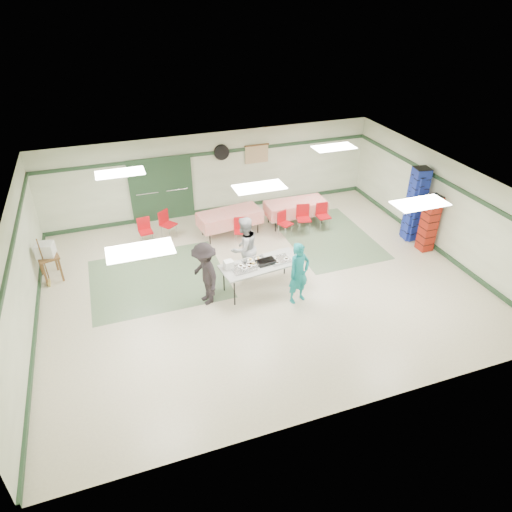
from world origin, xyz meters
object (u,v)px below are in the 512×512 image
object	(u,v)px
volunteer_grey	(244,248)
volunteer_dark	(205,274)
chair_c	(323,213)
crate_stack_red	(429,223)
crate_stack_blue_a	(415,204)
dining_table_a	(296,207)
broom	(43,260)
chair_a	(303,215)
office_printer	(45,250)
chair_b	(284,221)
chair_loose_b	(145,228)
chair_d	(240,228)
crate_stack_blue_b	(415,208)
printer_table	(48,258)
dining_table_b	(230,217)
volunteer_teal	(299,273)
chair_loose_a	(166,221)
serving_table	(261,265)

from	to	relation	value
volunteer_grey	volunteer_dark	xyz separation A→B (m)	(-1.24, -0.78, -0.04)
chair_c	crate_stack_red	xyz separation A→B (m)	(2.25, -2.22, 0.35)
chair_c	crate_stack_blue_a	size ratio (longest dim) A/B	0.37
dining_table_a	broom	distance (m)	7.53
chair_a	crate_stack_blue_a	distance (m)	3.33
crate_stack_red	office_printer	xyz separation A→B (m)	(-10.30, 1.96, 0.06)
chair_b	broom	world-z (taller)	broom
volunteer_grey	broom	world-z (taller)	volunteer_grey
volunteer_dark	chair_loose_b	distance (m)	3.57
chair_d	chair_b	bearing A→B (deg)	15.63
chair_d	crate_stack_blue_b	distance (m)	5.23
chair_c	printer_table	distance (m)	8.06
chair_a	chair_b	xyz separation A→B (m)	(-0.66, -0.02, -0.07)
dining_table_b	crate_stack_blue_b	xyz separation A→B (m)	(5.12, -2.09, 0.46)
volunteer_teal	broom	bearing A→B (deg)	139.91
dining_table_a	volunteer_grey	bearing A→B (deg)	-135.77
chair_a	crate_stack_blue_a	bearing A→B (deg)	-15.40
dining_table_a	chair_a	distance (m)	0.57
chair_a	office_printer	world-z (taller)	office_printer
crate_stack_blue_a	broom	distance (m)	10.44
chair_b	dining_table_a	bearing A→B (deg)	18.37
volunteer_dark	chair_loose_b	bearing A→B (deg)	-174.57
volunteer_teal	printer_table	world-z (taller)	volunteer_teal
chair_a	office_printer	bearing A→B (deg)	-166.12
volunteer_dark	printer_table	xyz separation A→B (m)	(-3.63, 2.38, -0.20)
dining_table_b	chair_loose_a	world-z (taller)	chair_loose_a
chair_loose_a	crate_stack_blue_b	world-z (taller)	crate_stack_blue_b
office_printer	broom	xyz separation A→B (m)	(-0.08, -0.18, -0.20)
dining_table_a	volunteer_teal	bearing A→B (deg)	-111.70
volunteer_teal	volunteer_grey	xyz separation A→B (m)	(-0.91, 1.47, 0.06)
volunteer_teal	chair_a	xyz separation A→B (m)	(1.60, 3.26, -0.26)
printer_table	chair_a	bearing A→B (deg)	-12.27
chair_loose_a	chair_loose_b	xyz separation A→B (m)	(-0.67, -0.19, -0.03)
chair_d	chair_c	bearing A→B (deg)	15.97
chair_b	office_printer	distance (m)	6.74
volunteer_grey	chair_a	xyz separation A→B (m)	(2.51, 1.79, -0.32)
crate_stack_red	chair_c	bearing A→B (deg)	135.38
printer_table	volunteer_grey	bearing A→B (deg)	-31.92
chair_c	crate_stack_blue_a	xyz separation A→B (m)	(2.25, -1.50, 0.62)
serving_table	office_printer	xyz separation A→B (m)	(-5.08, 2.23, 0.20)
volunteer_grey	chair_loose_b	distance (m)	3.48
chair_a	crate_stack_red	size ratio (longest dim) A/B	0.52
chair_b	chair_c	xyz separation A→B (m)	(1.33, 0.01, 0.04)
dining_table_a	crate_stack_red	xyz separation A→B (m)	(2.92, -2.79, 0.29)
dining_table_a	chair_d	bearing A→B (deg)	-163.30
chair_b	dining_table_b	bearing A→B (deg)	136.02
printer_table	volunteer_dark	bearing A→B (deg)	-46.94
volunteer_teal	broom	distance (m)	6.50
volunteer_grey	chair_d	distance (m)	1.87
chair_a	volunteer_teal	bearing A→B (deg)	-104.42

